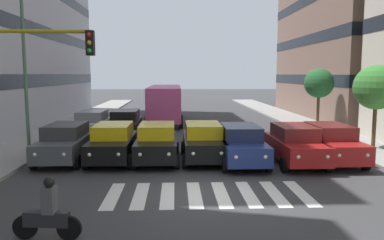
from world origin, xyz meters
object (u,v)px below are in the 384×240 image
object	(u,v)px
car_1	(295,144)
car_6	(65,142)
car_5	(113,142)
bus_behind_traffic	(165,100)
street_tree_2	(319,83)
street_tree_1	(376,88)
car_4	(157,142)
car_row2_1	(92,124)
car_0	(330,143)
street_lamp_right	(33,56)
motorcycle_with_rider	(48,214)
traffic_light_gantry	(11,85)
car_row2_0	(125,123)
car_3	(203,142)
car_2	(241,144)

from	to	relation	value
car_1	car_6	bearing A→B (deg)	-5.07
car_5	bus_behind_traffic	distance (m)	14.33
car_6	street_tree_2	size ratio (longest dim) A/B	1.04
street_tree_1	car_4	bearing A→B (deg)	9.87
car_row2_1	street_tree_1	xyz separation A→B (m)	(-15.62, 4.47, 2.43)
car_0	street_lamp_right	world-z (taller)	street_lamp_right
car_5	motorcycle_with_rider	world-z (taller)	car_5
traffic_light_gantry	street_tree_1	distance (m)	17.05
car_1	car_row2_0	distance (m)	11.40
car_1	motorcycle_with_rider	bearing A→B (deg)	41.51
car_1	street_lamp_right	bearing A→B (deg)	-9.36
car_3	bus_behind_traffic	xyz separation A→B (m)	(2.14, -14.12, 0.97)
car_0	car_1	bearing A→B (deg)	7.71
motorcycle_with_rider	street_lamp_right	size ratio (longest dim) A/B	0.22
car_1	street_lamp_right	distance (m)	12.86
car_6	bus_behind_traffic	world-z (taller)	bus_behind_traffic
car_3	car_row2_1	distance (m)	9.09
car_4	car_row2_0	distance (m)	7.19
motorcycle_with_rider	street_tree_2	world-z (taller)	street_tree_2
car_2	car_5	distance (m)	5.84
car_4	car_6	xyz separation A→B (m)	(4.21, -0.16, 0.00)
car_1	traffic_light_gantry	xyz separation A→B (m)	(10.44, 4.38, 2.76)
bus_behind_traffic	car_row2_1	bearing A→B (deg)	60.67
car_3	street_lamp_right	bearing A→B (deg)	-8.10
car_row2_0	street_tree_2	world-z (taller)	street_tree_2
car_1	car_2	distance (m)	2.42
bus_behind_traffic	street_lamp_right	bearing A→B (deg)	65.63
street_tree_2	car_1	bearing A→B (deg)	64.18
car_row2_0	car_4	bearing A→B (deg)	109.04
motorcycle_with_rider	street_tree_2	xyz separation A→B (m)	(-13.35, -17.64, 2.70)
motorcycle_with_rider	car_6	bearing A→B (deg)	-76.76
car_4	motorcycle_with_rider	bearing A→B (deg)	74.76
bus_behind_traffic	car_0	bearing A→B (deg)	118.19
car_5	motorcycle_with_rider	size ratio (longest dim) A/B	2.61
car_5	bus_behind_traffic	world-z (taller)	bus_behind_traffic
motorcycle_with_rider	car_4	bearing A→B (deg)	-105.24
car_row2_1	street_lamp_right	bearing A→B (deg)	73.84
car_row2_0	bus_behind_traffic	bearing A→B (deg)	-107.54
car_row2_1	street_lamp_right	size ratio (longest dim) A/B	0.57
car_6	traffic_light_gantry	distance (m)	5.98
car_row2_0	street_tree_2	xyz separation A→B (m)	(-13.46, -2.63, 2.46)
car_6	car_row2_0	distance (m)	6.89
car_3	traffic_light_gantry	bearing A→B (deg)	39.32
bus_behind_traffic	street_tree_2	world-z (taller)	street_tree_2
car_0	car_6	world-z (taller)	same
car_2	car_3	size ratio (longest dim) A/B	1.00
traffic_light_gantry	street_tree_2	size ratio (longest dim) A/B	1.29
street_lamp_right	car_1	bearing A→B (deg)	170.64
car_2	traffic_light_gantry	size ratio (longest dim) A/B	0.81
car_3	car_row2_0	distance (m)	8.07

